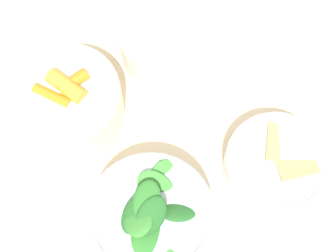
# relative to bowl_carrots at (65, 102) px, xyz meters

# --- Properties ---
(ground_plane) EXTENTS (10.00, 10.00, 0.00)m
(ground_plane) POSITION_rel_bowl_carrots_xyz_m (0.20, -0.05, -0.76)
(ground_plane) COLOR #2D2D33
(dining_table) EXTENTS (1.34, 0.96, 0.72)m
(dining_table) POSITION_rel_bowl_carrots_xyz_m (0.20, -0.05, -0.13)
(dining_table) COLOR beige
(dining_table) RESTS_ON ground_plane
(bowl_carrots) EXTENTS (0.15, 0.15, 0.08)m
(bowl_carrots) POSITION_rel_bowl_carrots_xyz_m (0.00, 0.00, 0.00)
(bowl_carrots) COLOR silver
(bowl_carrots) RESTS_ON dining_table
(bowl_greens) EXTENTS (0.15, 0.15, 0.09)m
(bowl_greens) POSITION_rel_bowl_carrots_xyz_m (0.05, -0.18, -0.00)
(bowl_greens) COLOR silver
(bowl_greens) RESTS_ON dining_table
(bowl_beans_hotdog) EXTENTS (0.18, 0.18, 0.06)m
(bowl_beans_hotdog) POSITION_rel_bowl_carrots_xyz_m (0.18, 0.04, -0.01)
(bowl_beans_hotdog) COLOR silver
(bowl_beans_hotdog) RESTS_ON dining_table
(bowl_cookies) EXTENTS (0.13, 0.13, 0.04)m
(bowl_cookies) POSITION_rel_bowl_carrots_xyz_m (0.22, -0.18, -0.01)
(bowl_cookies) COLOR silver
(bowl_cookies) RESTS_ON dining_table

